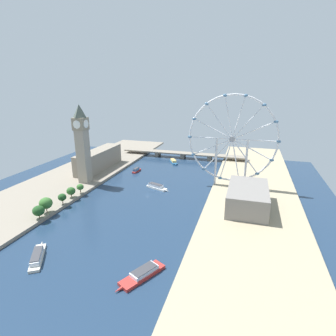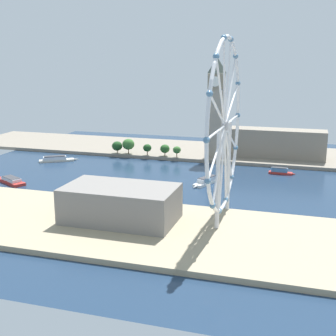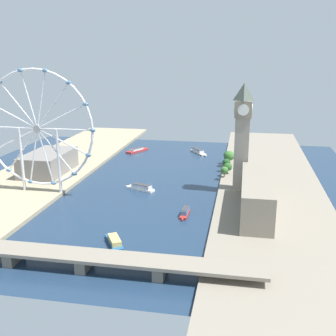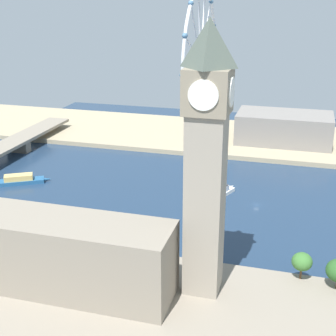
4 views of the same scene
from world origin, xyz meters
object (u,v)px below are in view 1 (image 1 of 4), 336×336
object	(u,v)px
tour_boat_4	(174,162)
tour_boat_3	(143,274)
river_bridge	(183,154)
tour_boat_2	(37,256)
tour_boat_1	(157,187)
clock_tower	(82,143)
riverside_hall	(247,197)
tour_boat_0	(136,170)
parliament_block	(99,159)
ferris_wheel	(232,140)

from	to	relation	value
tour_boat_4	tour_boat_3	bearing A→B (deg)	-18.41
tour_boat_3	river_bridge	bearing A→B (deg)	-143.42
river_bridge	tour_boat_2	world-z (taller)	river_bridge
tour_boat_1	clock_tower	bearing A→B (deg)	-151.49
riverside_hall	tour_boat_4	world-z (taller)	riverside_hall
tour_boat_0	tour_boat_3	size ratio (longest dim) A/B	0.64
clock_tower	riverside_hall	xyz separation A→B (m)	(186.68, -17.40, -37.38)
tour_boat_3	parliament_block	bearing A→B (deg)	-115.43
river_bridge	tour_boat_3	size ratio (longest dim) A/B	5.78
tour_boat_0	clock_tower	bearing A→B (deg)	150.30
tour_boat_0	tour_boat_3	xyz separation A→B (m)	(88.16, -195.92, -0.42)
tour_boat_2	parliament_block	bearing A→B (deg)	-14.20
clock_tower	tour_boat_1	xyz separation A→B (m)	(86.11, 10.70, -48.13)
parliament_block	riverside_hall	world-z (taller)	parliament_block
parliament_block	tour_boat_2	distance (m)	202.45
river_bridge	tour_boat_0	size ratio (longest dim) A/B	9.08
riverside_hall	tour_boat_0	xyz separation A→B (m)	(-147.77, 79.89, -10.72)
ferris_wheel	tour_boat_1	world-z (taller)	ferris_wheel
ferris_wheel	clock_tower	bearing A→B (deg)	-167.24
tour_boat_1	riverside_hall	bearing A→B (deg)	5.81
riverside_hall	tour_boat_1	world-z (taller)	riverside_hall
riverside_hall	tour_boat_1	distance (m)	104.97
river_bridge	tour_boat_4	bearing A→B (deg)	-101.90
ferris_wheel	tour_boat_4	distance (m)	132.91
ferris_wheel	tour_boat_2	distance (m)	216.24
tour_boat_1	tour_boat_2	size ratio (longest dim) A/B	0.92
tour_boat_0	riverside_hall	bearing A→B (deg)	-116.19
riverside_hall	river_bridge	size ratio (longest dim) A/B	0.31
tour_boat_3	clock_tower	bearing A→B (deg)	-108.64
ferris_wheel	riverside_hall	distance (m)	73.11
parliament_block	tour_boat_1	size ratio (longest dim) A/B	3.01
riverside_hall	tour_boat_4	xyz separation A→B (m)	(-110.72, 136.49, -10.92)
tour_boat_2	clock_tower	bearing A→B (deg)	-12.28
river_bridge	tour_boat_4	xyz separation A→B (m)	(-6.88, -32.64, -4.94)
tour_boat_1	tour_boat_2	world-z (taller)	tour_boat_1
clock_tower	tour_boat_4	distance (m)	149.28
tour_boat_0	parliament_block	bearing A→B (deg)	102.07
clock_tower	tour_boat_1	size ratio (longest dim) A/B	3.00
parliament_block	ferris_wheel	bearing A→B (deg)	-5.11
tour_boat_0	tour_boat_1	bearing A→B (deg)	-135.44
tour_boat_2	riverside_hall	bearing A→B (deg)	-81.05
parliament_block	tour_boat_4	size ratio (longest dim) A/B	3.32
ferris_wheel	riverside_hall	size ratio (longest dim) A/B	1.62
tour_boat_4	ferris_wheel	bearing A→B (deg)	17.89
river_bridge	tour_boat_4	distance (m)	33.72
river_bridge	tour_boat_4	size ratio (longest dim) A/B	7.37
riverside_hall	tour_boat_1	xyz separation A→B (m)	(-100.57, 28.10, -10.74)
tour_boat_0	river_bridge	bearing A→B (deg)	-24.00
tour_boat_1	ferris_wheel	bearing A→B (deg)	40.05
clock_tower	riverside_hall	bearing A→B (deg)	-5.33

